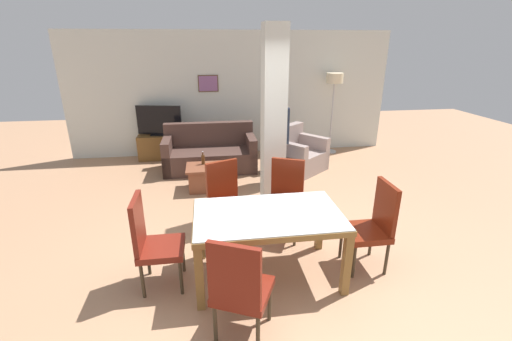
{
  "coord_description": "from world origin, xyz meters",
  "views": [
    {
      "loc": [
        -0.58,
        -3.15,
        2.45
      ],
      "look_at": [
        0.0,
        0.88,
        0.92
      ],
      "focal_mm": 24.0,
      "sensor_mm": 36.0,
      "label": 1
    }
  ],
  "objects_px": {
    "standing_person": "(280,134)",
    "tv_stand": "(162,147)",
    "dining_chair_far_left": "(227,198)",
    "dining_chair_head_right": "(374,223)",
    "tv_screen": "(159,121)",
    "dining_table": "(268,226)",
    "dining_chair_far_right": "(285,196)",
    "dining_chair_near_left": "(240,287)",
    "bottle": "(203,159)",
    "floor_lamp": "(334,86)",
    "dining_chair_head_left": "(152,240)",
    "armchair": "(297,155)",
    "sofa": "(210,154)",
    "coffee_table": "(209,177)"
  },
  "relations": [
    {
      "from": "bottle",
      "to": "dining_chair_near_left",
      "type": "bearing_deg",
      "value": -85.01
    },
    {
      "from": "floor_lamp",
      "to": "armchair",
      "type": "bearing_deg",
      "value": -134.98
    },
    {
      "from": "dining_chair_far_right",
      "to": "floor_lamp",
      "type": "distance_m",
      "value": 4.06
    },
    {
      "from": "armchair",
      "to": "bottle",
      "type": "relative_size",
      "value": 5.28
    },
    {
      "from": "dining_chair_far_left",
      "to": "tv_screen",
      "type": "relative_size",
      "value": 1.07
    },
    {
      "from": "dining_chair_far_left",
      "to": "tv_screen",
      "type": "height_order",
      "value": "tv_screen"
    },
    {
      "from": "dining_table",
      "to": "dining_chair_far_right",
      "type": "xyz_separation_m",
      "value": [
        0.39,
        0.85,
        -0.06
      ]
    },
    {
      "from": "dining_table",
      "to": "tv_stand",
      "type": "xyz_separation_m",
      "value": [
        -1.61,
        4.37,
        -0.34
      ]
    },
    {
      "from": "bottle",
      "to": "standing_person",
      "type": "height_order",
      "value": "standing_person"
    },
    {
      "from": "dining_chair_far_right",
      "to": "dining_chair_far_left",
      "type": "height_order",
      "value": "same"
    },
    {
      "from": "dining_chair_near_left",
      "to": "armchair",
      "type": "distance_m",
      "value": 4.39
    },
    {
      "from": "bottle",
      "to": "floor_lamp",
      "type": "bearing_deg",
      "value": 29.67
    },
    {
      "from": "floor_lamp",
      "to": "tv_screen",
      "type": "bearing_deg",
      "value": 179.14
    },
    {
      "from": "bottle",
      "to": "armchair",
      "type": "bearing_deg",
      "value": 17.96
    },
    {
      "from": "dining_chair_near_left",
      "to": "bottle",
      "type": "relative_size",
      "value": 4.37
    },
    {
      "from": "dining_table",
      "to": "tv_stand",
      "type": "relative_size",
      "value": 1.58
    },
    {
      "from": "armchair",
      "to": "tv_screen",
      "type": "relative_size",
      "value": 1.29
    },
    {
      "from": "dining_chair_far_right",
      "to": "tv_stand",
      "type": "bearing_deg",
      "value": -35.96
    },
    {
      "from": "dining_chair_near_left",
      "to": "dining_table",
      "type": "bearing_deg",
      "value": 90.0
    },
    {
      "from": "floor_lamp",
      "to": "standing_person",
      "type": "bearing_deg",
      "value": -133.19
    },
    {
      "from": "dining_chair_head_left",
      "to": "tv_stand",
      "type": "height_order",
      "value": "dining_chair_head_left"
    },
    {
      "from": "tv_stand",
      "to": "bottle",
      "type": "bearing_deg",
      "value": -62.02
    },
    {
      "from": "dining_table",
      "to": "dining_chair_near_left",
      "type": "xyz_separation_m",
      "value": [
        -0.39,
        -0.84,
        -0.06
      ]
    },
    {
      "from": "dining_table",
      "to": "dining_chair_far_right",
      "type": "height_order",
      "value": "dining_chair_far_right"
    },
    {
      "from": "armchair",
      "to": "coffee_table",
      "type": "height_order",
      "value": "armchair"
    },
    {
      "from": "tv_screen",
      "to": "standing_person",
      "type": "bearing_deg",
      "value": 154.66
    },
    {
      "from": "sofa",
      "to": "floor_lamp",
      "type": "bearing_deg",
      "value": -164.94
    },
    {
      "from": "tv_screen",
      "to": "tv_stand",
      "type": "bearing_deg",
      "value": -168.16
    },
    {
      "from": "standing_person",
      "to": "dining_chair_far_right",
      "type": "bearing_deg",
      "value": 165.46
    },
    {
      "from": "dining_chair_head_left",
      "to": "bottle",
      "type": "xyz_separation_m",
      "value": [
        0.51,
        2.63,
        -0.04
      ]
    },
    {
      "from": "armchair",
      "to": "floor_lamp",
      "type": "relative_size",
      "value": 0.68
    },
    {
      "from": "sofa",
      "to": "tv_screen",
      "type": "xyz_separation_m",
      "value": [
        -1.05,
        0.82,
        0.55
      ]
    },
    {
      "from": "dining_chair_far_left",
      "to": "dining_chair_head_left",
      "type": "bearing_deg",
      "value": 23.67
    },
    {
      "from": "armchair",
      "to": "tv_stand",
      "type": "height_order",
      "value": "armchair"
    },
    {
      "from": "dining_chair_head_right",
      "to": "standing_person",
      "type": "xyz_separation_m",
      "value": [
        -0.52,
        2.63,
        0.38
      ]
    },
    {
      "from": "standing_person",
      "to": "tv_stand",
      "type": "bearing_deg",
      "value": 47.63
    },
    {
      "from": "tv_screen",
      "to": "floor_lamp",
      "type": "height_order",
      "value": "floor_lamp"
    },
    {
      "from": "dining_chair_head_right",
      "to": "armchair",
      "type": "relative_size",
      "value": 0.83
    },
    {
      "from": "dining_chair_far_left",
      "to": "dining_chair_head_right",
      "type": "xyz_separation_m",
      "value": [
        1.59,
        -0.88,
        0.0
      ]
    },
    {
      "from": "dining_chair_head_right",
      "to": "tv_screen",
      "type": "height_order",
      "value": "tv_screen"
    },
    {
      "from": "dining_chair_far_right",
      "to": "dining_chair_far_left",
      "type": "bearing_deg",
      "value": 21.93
    },
    {
      "from": "dining_chair_far_left",
      "to": "bottle",
      "type": "relative_size",
      "value": 4.37
    },
    {
      "from": "armchair",
      "to": "standing_person",
      "type": "xyz_separation_m",
      "value": [
        -0.51,
        -0.61,
        0.63
      ]
    },
    {
      "from": "dining_chair_far_left",
      "to": "armchair",
      "type": "bearing_deg",
      "value": -147.25
    },
    {
      "from": "sofa",
      "to": "dining_chair_head_right",
      "type": "bearing_deg",
      "value": 116.36
    },
    {
      "from": "dining_chair_near_left",
      "to": "dining_chair_far_left",
      "type": "distance_m",
      "value": 1.73
    },
    {
      "from": "dining_chair_head_right",
      "to": "coffee_table",
      "type": "height_order",
      "value": "dining_chair_head_right"
    },
    {
      "from": "bottle",
      "to": "dining_chair_head_left",
      "type": "bearing_deg",
      "value": -101.03
    },
    {
      "from": "dining_chair_near_left",
      "to": "tv_stand",
      "type": "distance_m",
      "value": 5.36
    },
    {
      "from": "bottle",
      "to": "tv_stand",
      "type": "xyz_separation_m",
      "value": [
        -0.92,
        1.74,
        -0.25
      ]
    }
  ]
}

